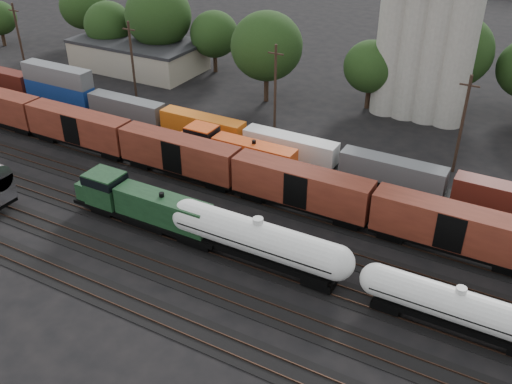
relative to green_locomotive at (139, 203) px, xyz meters
The scene contains 12 objects.
ground 14.53m from the green_locomotive, 20.47° to the left, with size 600.00×600.00×0.00m, color black.
tracks 14.52m from the green_locomotive, 20.47° to the left, with size 180.00×33.20×0.20m.
green_locomotive is the anchor object (origin of this frame).
tank_car_a 13.62m from the green_locomotive, ahead, with size 18.32×3.28×4.80m.
tank_car_b 31.26m from the green_locomotive, ahead, with size 15.81×2.83×4.14m.
orange_locomotive 15.12m from the green_locomotive, 82.66° to the left, with size 17.17×2.86×4.29m.
boxcar_string 16.59m from the green_locomotive, 37.10° to the left, with size 138.20×2.90×4.20m.
container_wall 20.66m from the green_locomotive, 75.55° to the left, with size 160.00×2.60×5.80m.
grain_silo 45.10m from the green_locomotive, 67.87° to the left, with size 13.40×5.00×29.00m.
industrial_sheds 44.96m from the green_locomotive, 63.56° to the left, with size 119.38×17.26×5.10m.
tree_band 45.61m from the green_locomotive, 71.00° to the left, with size 162.75×22.75×14.44m.
utility_poles 30.35m from the green_locomotive, 63.62° to the left, with size 122.20×0.36×12.00m.
Camera 1 is at (20.35, -41.75, 32.71)m, focal length 40.00 mm.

